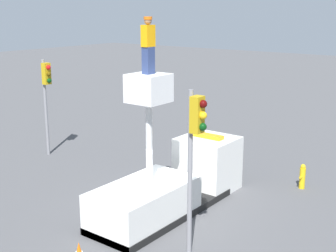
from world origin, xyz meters
name	(u,v)px	position (x,y,z in m)	size (l,w,h in m)	color
ground_plane	(162,213)	(0.00, 0.00, 0.00)	(120.00, 120.00, 0.00)	#4C4C4F
bucket_truck	(173,183)	(0.58, 0.00, 0.95)	(6.72, 2.10, 4.94)	black
worker	(148,45)	(-0.69, 0.00, 5.82)	(0.40, 0.26, 1.75)	navy
traffic_light_pole	(195,141)	(-1.75, -2.50, 3.43)	(0.34, 0.57, 4.83)	gray
traffic_light_across	(46,88)	(1.94, 8.47, 3.28)	(0.34, 0.57, 4.63)	gray
fire_hydrant	(302,176)	(5.17, -2.96, 0.49)	(0.47, 0.23, 1.00)	gold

